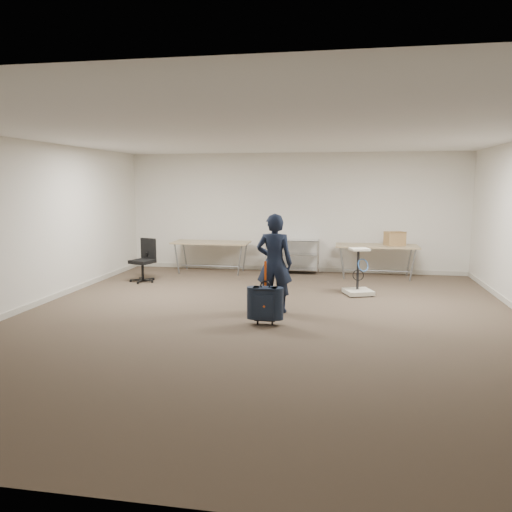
# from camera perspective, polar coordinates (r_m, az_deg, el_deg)

# --- Properties ---
(ground) EXTENTS (9.00, 9.00, 0.00)m
(ground) POSITION_cam_1_polar(r_m,az_deg,el_deg) (7.72, 0.98, -7.40)
(ground) COLOR #423228
(ground) RESTS_ON ground
(room_shell) EXTENTS (8.00, 9.00, 9.00)m
(room_shell) POSITION_cam_1_polar(r_m,az_deg,el_deg) (9.03, 2.36, -4.76)
(room_shell) COLOR silver
(room_shell) RESTS_ON ground
(folding_table_left) EXTENTS (1.80, 0.75, 0.73)m
(folding_table_left) POSITION_cam_1_polar(r_m,az_deg,el_deg) (11.78, -5.15, 1.39)
(folding_table_left) COLOR #A18662
(folding_table_left) RESTS_ON ground
(folding_table_right) EXTENTS (1.80, 0.75, 0.73)m
(folding_table_right) POSITION_cam_1_polar(r_m,az_deg,el_deg) (11.40, 13.63, 0.95)
(folding_table_right) COLOR #A18662
(folding_table_right) RESTS_ON ground
(wire_shelf) EXTENTS (1.22, 0.47, 0.80)m
(wire_shelf) POSITION_cam_1_polar(r_m,az_deg,el_deg) (11.71, 4.20, 0.19)
(wire_shelf) COLOR silver
(wire_shelf) RESTS_ON ground
(person) EXTENTS (0.59, 0.39, 1.61)m
(person) POSITION_cam_1_polar(r_m,az_deg,el_deg) (8.09, 2.11, -0.83)
(person) COLOR black
(person) RESTS_ON ground
(suitcase) EXTENTS (0.35, 0.21, 0.96)m
(suitcase) POSITION_cam_1_polar(r_m,az_deg,el_deg) (7.42, 1.05, -5.44)
(suitcase) COLOR black
(suitcase) RESTS_ON ground
(office_chair) EXTENTS (0.56, 0.56, 0.92)m
(office_chair) POSITION_cam_1_polar(r_m,az_deg,el_deg) (10.96, -12.70, -1.41)
(office_chair) COLOR black
(office_chair) RESTS_ON ground
(equipment_cart) EXTENTS (0.62, 0.62, 0.89)m
(equipment_cart) POSITION_cam_1_polar(r_m,az_deg,el_deg) (9.61, 11.64, -3.01)
(equipment_cart) COLOR beige
(equipment_cart) RESTS_ON ground
(cardboard_box) EXTENTS (0.48, 0.43, 0.30)m
(cardboard_box) POSITION_cam_1_polar(r_m,az_deg,el_deg) (11.47, 15.57, 1.94)
(cardboard_box) COLOR olive
(cardboard_box) RESTS_ON folding_table_right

